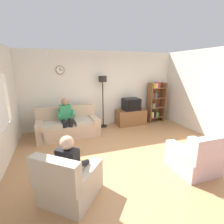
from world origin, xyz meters
TOP-DOWN VIEW (x-y plane):
  - ground_plane at (0.00, 0.00)m, footprint 12.00×12.00m
  - back_wall_assembly at (-0.00, 2.66)m, footprint 6.20×0.17m
  - couch at (-1.35, 1.89)m, footprint 1.94×0.98m
  - tv_stand at (1.01, 2.25)m, footprint 1.10×0.56m
  - tv at (1.01, 2.23)m, footprint 0.60×0.49m
  - bookshelf at (2.10, 2.32)m, footprint 0.68×0.36m
  - floor_lamp at (-0.05, 2.35)m, footprint 0.28×0.28m
  - armchair_near_window at (-1.55, -0.85)m, footprint 1.18×1.19m
  - armchair_near_bookshelf at (1.01, -0.92)m, footprint 0.80×0.88m
  - person_on_couch at (-1.39, 1.78)m, footprint 0.53×0.55m
  - person_in_left_armchair at (-1.49, -0.78)m, footprint 0.63×0.64m

SIDE VIEW (x-z plane):
  - ground_plane at x=0.00m, z-range 0.00..0.00m
  - armchair_near_window at x=-1.55m, z-range -0.16..0.74m
  - armchair_near_bookshelf at x=1.01m, z-range -0.16..0.74m
  - tv_stand at x=1.01m, z-range 0.00..0.58m
  - couch at x=-1.35m, z-range -0.14..0.76m
  - person_in_left_armchair at x=-1.49m, z-range 0.04..1.16m
  - person_on_couch at x=-1.39m, z-range 0.08..1.32m
  - tv at x=1.01m, z-range 0.58..1.02m
  - bookshelf at x=2.10m, z-range 0.02..1.60m
  - back_wall_assembly at x=0.00m, z-range 0.00..2.70m
  - floor_lamp at x=-0.05m, z-range 0.53..2.38m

